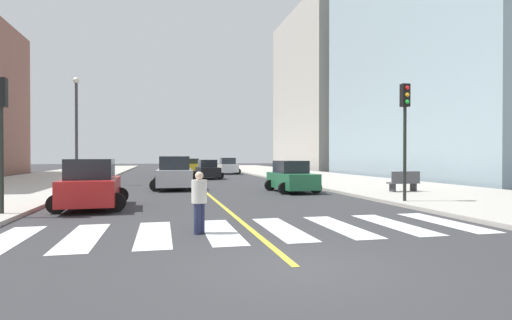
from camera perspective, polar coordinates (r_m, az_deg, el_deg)
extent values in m
plane|color=#333335|center=(8.14, 5.57, -14.54)|extent=(220.00, 220.00, 0.00)
cube|color=#B2ADA3|center=(31.21, 15.26, -3.22)|extent=(10.00, 120.00, 0.15)
cube|color=silver|center=(12.26, -31.23, -9.46)|extent=(0.90, 4.00, 0.01)
cube|color=silver|center=(11.82, -22.79, -9.79)|extent=(0.90, 4.00, 0.01)
cube|color=silver|center=(11.65, -13.91, -9.91)|extent=(0.90, 4.00, 0.01)
cube|color=silver|center=(11.76, -4.97, -9.80)|extent=(0.90, 4.00, 0.01)
cube|color=silver|center=(12.13, 3.60, -9.48)|extent=(0.90, 4.00, 0.01)
cube|color=silver|center=(12.75, 11.47, -9.00)|extent=(0.90, 4.00, 0.01)
cube|color=silver|center=(13.59, 18.48, -8.42)|extent=(0.90, 4.00, 0.01)
cube|color=silver|center=(14.59, 24.58, -7.82)|extent=(0.90, 4.00, 0.01)
cube|color=yellow|center=(47.57, -9.87, -2.00)|extent=(0.16, 80.00, 0.01)
cube|color=#B2ADA3|center=(73.18, 11.85, 9.21)|extent=(18.00, 24.00, 26.30)
cube|color=black|center=(38.38, -6.68, -1.64)|extent=(1.99, 4.05, 0.85)
cube|color=#1E2328|center=(38.59, -6.73, -0.49)|extent=(1.61, 2.06, 0.72)
cylinder|color=black|center=(37.04, -7.78, -2.23)|extent=(0.65, 0.24, 0.64)
cylinder|color=black|center=(37.33, -4.99, -2.21)|extent=(0.65, 0.24, 0.64)
cylinder|color=black|center=(39.48, -8.27, -2.06)|extent=(0.65, 0.24, 0.64)
cylinder|color=black|center=(39.75, -5.65, -2.04)|extent=(0.65, 0.24, 0.64)
cube|color=#236B42|center=(24.28, 5.01, -2.86)|extent=(2.07, 4.21, 0.88)
cube|color=#1E2328|center=(24.48, 4.81, -0.97)|extent=(1.67, 2.14, 0.75)
cylinder|color=black|center=(22.78, 3.91, -3.94)|extent=(0.68, 0.25, 0.67)
cylinder|color=black|center=(23.49, 8.30, -3.81)|extent=(0.68, 0.25, 0.67)
cylinder|color=black|center=(25.20, 1.95, -3.51)|extent=(0.68, 0.25, 0.67)
cylinder|color=black|center=(25.84, 5.98, -3.41)|extent=(0.68, 0.25, 0.67)
cube|color=gold|center=(56.25, -8.77, -0.95)|extent=(1.90, 4.02, 0.85)
cube|color=#1E2328|center=(56.47, -8.80, -0.16)|extent=(1.57, 2.03, 0.72)
cylinder|color=black|center=(54.94, -9.60, -1.33)|extent=(0.65, 0.23, 0.64)
cylinder|color=black|center=(55.13, -7.70, -1.32)|extent=(0.65, 0.23, 0.64)
cylinder|color=black|center=(57.40, -9.81, -1.25)|extent=(0.65, 0.23, 0.64)
cylinder|color=black|center=(57.58, -7.98, -1.24)|extent=(0.65, 0.23, 0.64)
cube|color=#2D479E|center=(42.73, -11.89, -1.39)|extent=(1.87, 4.12, 0.88)
cube|color=#1E2328|center=(42.47, -11.88, -0.33)|extent=(1.57, 2.06, 0.74)
cylinder|color=black|center=(44.05, -10.68, -1.78)|extent=(0.67, 0.22, 0.67)
cylinder|color=black|center=(44.01, -13.16, -1.78)|extent=(0.67, 0.22, 0.67)
cylinder|color=black|center=(41.50, -10.54, -1.92)|extent=(0.67, 0.22, 0.67)
cylinder|color=black|center=(41.46, -13.17, -1.93)|extent=(0.67, 0.22, 0.67)
cube|color=red|center=(17.99, -21.81, -3.90)|extent=(2.22, 4.56, 0.96)
cube|color=#1E2328|center=(17.68, -21.91, -1.18)|extent=(1.80, 2.31, 0.81)
cylinder|color=black|center=(19.32, -18.28, -4.69)|extent=(0.73, 0.27, 0.73)
cylinder|color=black|center=(19.53, -24.37, -4.66)|extent=(0.73, 0.27, 0.73)
cylinder|color=black|center=(16.56, -18.76, -5.57)|extent=(0.73, 0.27, 0.73)
cylinder|color=black|center=(16.81, -25.85, -5.50)|extent=(0.73, 0.27, 0.73)
cube|color=silver|center=(48.70, -3.90, -1.12)|extent=(2.02, 4.31, 0.92)
cube|color=#1E2328|center=(48.93, -3.94, -0.14)|extent=(1.67, 2.17, 0.77)
cylinder|color=black|center=(47.27, -4.87, -1.60)|extent=(0.70, 0.24, 0.69)
cylinder|color=black|center=(47.54, -2.51, -1.58)|extent=(0.70, 0.24, 0.69)
cylinder|color=black|center=(49.90, -5.23, -1.48)|extent=(0.70, 0.24, 0.69)
cylinder|color=black|center=(50.16, -2.99, -1.47)|extent=(0.70, 0.24, 0.69)
cube|color=#B7B7BC|center=(26.66, -11.20, -2.36)|extent=(2.28, 4.77, 1.01)
cube|color=#1E2328|center=(26.35, -11.21, -0.42)|extent=(1.87, 2.41, 0.85)
cylinder|color=black|center=(28.16, -8.97, -2.99)|extent=(0.77, 0.27, 0.76)
cylinder|color=black|center=(28.17, -13.40, -3.00)|extent=(0.77, 0.27, 0.76)
cylinder|color=black|center=(25.25, -8.75, -3.40)|extent=(0.77, 0.27, 0.76)
cylinder|color=black|center=(25.26, -13.68, -3.41)|extent=(0.77, 0.27, 0.76)
cylinder|color=black|center=(19.18, 19.88, 0.80)|extent=(0.14, 0.14, 4.13)
cube|color=black|center=(19.36, 19.91, 8.41)|extent=(0.36, 0.28, 1.00)
sphere|color=red|center=(19.26, 20.20, 9.35)|extent=(0.18, 0.18, 0.18)
sphere|color=orange|center=(19.21, 20.19, 8.47)|extent=(0.18, 0.18, 0.18)
sphere|color=green|center=(19.17, 20.19, 7.58)|extent=(0.18, 0.18, 0.18)
cylinder|color=black|center=(16.58, -31.76, -0.03)|extent=(0.14, 0.14, 3.65)
cube|color=black|center=(16.72, -31.80, 7.97)|extent=(0.36, 0.28, 1.00)
sphere|color=red|center=(16.93, -31.61, 8.90)|extent=(0.18, 0.18, 0.18)
sphere|color=orange|center=(16.89, -31.60, 7.89)|extent=(0.18, 0.18, 0.18)
sphere|color=green|center=(16.85, -31.60, 6.88)|extent=(0.18, 0.18, 0.18)
cube|color=#47474C|center=(24.32, 19.67, -2.99)|extent=(1.83, 0.67, 0.08)
cube|color=#47474C|center=(24.11, 20.01, -2.21)|extent=(1.80, 0.17, 0.60)
cube|color=#2D2D33|center=(23.95, 18.36, -3.66)|extent=(0.13, 0.48, 0.44)
cube|color=#2D2D33|center=(24.74, 20.93, -3.54)|extent=(0.13, 0.48, 0.44)
cylinder|color=#232847|center=(11.37, -8.12, -8.05)|extent=(0.19, 0.19, 0.84)
cylinder|color=#232847|center=(11.51, -7.59, -7.94)|extent=(0.19, 0.19, 0.84)
cylinder|color=beige|center=(11.35, -7.86, -4.32)|extent=(0.42, 0.42, 0.63)
sphere|color=beige|center=(11.33, -7.86, -2.16)|extent=(0.23, 0.23, 0.23)
cylinder|color=#38383D|center=(32.09, -23.58, 3.43)|extent=(0.20, 0.20, 7.21)
sphere|color=silver|center=(32.50, -23.60, 10.06)|extent=(0.44, 0.44, 0.44)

